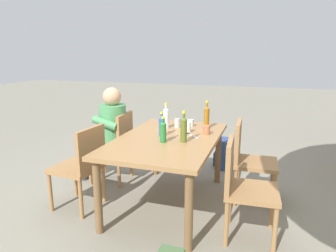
{
  "coord_description": "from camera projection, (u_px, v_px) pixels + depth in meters",
  "views": [
    {
      "loc": [
        2.85,
        0.94,
        1.58
      ],
      "look_at": [
        0.0,
        0.0,
        0.85
      ],
      "focal_mm": 32.59,
      "sensor_mm": 36.0,
      "label": 1
    }
  ],
  "objects": [
    {
      "name": "cup_white",
      "position": [
        188.0,
        127.0,
        3.29
      ],
      "size": [
        0.07,
        0.07,
        0.11
      ],
      "primitive_type": "cylinder",
      "color": "white",
      "rests_on": "dining_table"
    },
    {
      "name": "person_in_white_shirt",
      "position": [
        108.0,
        130.0,
        3.74
      ],
      "size": [
        0.47,
        0.61,
        1.18
      ],
      "color": "#4C935B",
      "rests_on": "ground_plane"
    },
    {
      "name": "chair_far_left",
      "position": [
        249.0,
        157.0,
        3.26
      ],
      "size": [
        0.45,
        0.45,
        0.87
      ],
      "color": "#A37547",
      "rests_on": "ground_plane"
    },
    {
      "name": "ground_plane",
      "position": [
        168.0,
        203.0,
        3.29
      ],
      "size": [
        24.0,
        24.0,
        0.0
      ],
      "primitive_type": "plane",
      "color": "gray"
    },
    {
      "name": "bottle_amber",
      "position": [
        207.0,
        117.0,
        3.46
      ],
      "size": [
        0.06,
        0.06,
        0.32
      ],
      "color": "#996019",
      "rests_on": "dining_table"
    },
    {
      "name": "chair_far_right",
      "position": [
        243.0,
        184.0,
        2.59
      ],
      "size": [
        0.47,
        0.47,
        0.87
      ],
      "color": "#A37547",
      "rests_on": "ground_plane"
    },
    {
      "name": "cup_terracotta",
      "position": [
        207.0,
        130.0,
        3.22
      ],
      "size": [
        0.07,
        0.07,
        0.09
      ],
      "primitive_type": "cylinder",
      "color": "#BC6B47",
      "rests_on": "dining_table"
    },
    {
      "name": "table_knife",
      "position": [
        191.0,
        135.0,
        3.19
      ],
      "size": [
        0.18,
        0.19,
        0.01
      ],
      "color": "silver",
      "rests_on": "dining_table"
    },
    {
      "name": "bottle_clear",
      "position": [
        166.0,
        117.0,
        3.47
      ],
      "size": [
        0.06,
        0.06,
        0.29
      ],
      "color": "white",
      "rests_on": "dining_table"
    },
    {
      "name": "backpack_by_near_side",
      "position": [
        225.0,
        154.0,
        4.25
      ],
      "size": [
        0.29,
        0.25,
        0.41
      ],
      "color": "#2D4784",
      "rests_on": "ground_plane"
    },
    {
      "name": "chair_near_left",
      "position": [
        116.0,
        144.0,
        3.75
      ],
      "size": [
        0.46,
        0.46,
        0.87
      ],
      "color": "#A37547",
      "rests_on": "ground_plane"
    },
    {
      "name": "bottle_olive",
      "position": [
        184.0,
        129.0,
        2.92
      ],
      "size": [
        0.06,
        0.06,
        0.31
      ],
      "color": "#566623",
      "rests_on": "dining_table"
    },
    {
      "name": "bottle_blue",
      "position": [
        162.0,
        126.0,
        3.15
      ],
      "size": [
        0.06,
        0.06,
        0.25
      ],
      "color": "#2D56A3",
      "rests_on": "dining_table"
    },
    {
      "name": "cup_glass",
      "position": [
        190.0,
        123.0,
        3.57
      ],
      "size": [
        0.08,
        0.08,
        0.08
      ],
      "primitive_type": "cylinder",
      "color": "silver",
      "rests_on": "dining_table"
    },
    {
      "name": "dining_table",
      "position": [
        168.0,
        145.0,
        3.13
      ],
      "size": [
        1.59,
        0.98,
        0.73
      ],
      "color": "#A37547",
      "rests_on": "ground_plane"
    },
    {
      "name": "cup_steel",
      "position": [
        177.0,
        123.0,
        3.51
      ],
      "size": [
        0.07,
        0.07,
        0.11
      ],
      "primitive_type": "cylinder",
      "color": "#B2B7BC",
      "rests_on": "dining_table"
    },
    {
      "name": "bottle_green",
      "position": [
        163.0,
        131.0,
        2.92
      ],
      "size": [
        0.06,
        0.06,
        0.25
      ],
      "color": "#287A38",
      "rests_on": "dining_table"
    },
    {
      "name": "chair_near_right",
      "position": [
        82.0,
        163.0,
        3.08
      ],
      "size": [
        0.47,
        0.47,
        0.87
      ],
      "color": "#A37547",
      "rests_on": "ground_plane"
    }
  ]
}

